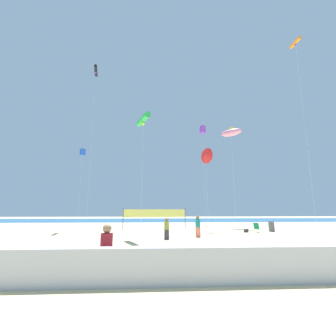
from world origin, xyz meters
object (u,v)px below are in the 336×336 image
at_px(folding_beach_chair, 257,227).
at_px(kite_pink_inflatable, 231,133).
at_px(beachgoer_teal_shirt, 198,226).
at_px(beachgoer_olive_shirt, 167,228).
at_px(volleyball_net, 155,214).
at_px(kite_orange_tube, 295,44).
at_px(mother_figure, 106,249).
at_px(kite_black_tube, 96,71).
at_px(trash_barrel, 272,226).
at_px(beach_handbag, 246,231).
at_px(kite_red_delta, 206,156).
at_px(toddler_figure, 125,265).
at_px(kite_green_tube, 143,120).
at_px(kite_violet_box, 203,130).
at_px(kite_blue_box, 83,152).

distance_m(folding_beach_chair, kite_pink_inflatable, 13.57).
height_order(beachgoer_teal_shirt, beachgoer_olive_shirt, beachgoer_teal_shirt).
xyz_separation_m(volleyball_net, kite_orange_tube, (15.08, -6.37, 18.34)).
bearing_deg(mother_figure, kite_black_tube, 82.42).
distance_m(folding_beach_chair, trash_barrel, 2.02).
height_order(mother_figure, beach_handbag, mother_figure).
height_order(kite_black_tube, kite_red_delta, kite_black_tube).
distance_m(toddler_figure, trash_barrel, 19.76).
bearing_deg(beach_handbag, volleyball_net, 147.36).
height_order(beachgoer_teal_shirt, kite_green_tube, kite_green_tube).
height_order(trash_barrel, kite_pink_inflatable, kite_pink_inflatable).
distance_m(beachgoer_teal_shirt, kite_black_tube, 23.74).
height_order(toddler_figure, kite_black_tube, kite_black_tube).
height_order(toddler_figure, kite_red_delta, kite_red_delta).
xyz_separation_m(mother_figure, kite_pink_inflatable, (11.67, 21.04, 11.40)).
bearing_deg(kite_red_delta, beachgoer_olive_shirt, -125.60).
height_order(folding_beach_chair, kite_green_tube, kite_green_tube).
bearing_deg(kite_violet_box, kite_red_delta, -101.07).
xyz_separation_m(folding_beach_chair, kite_violet_box, (-2.32, 11.95, 14.06)).
height_order(toddler_figure, beachgoer_teal_shirt, beachgoer_teal_shirt).
bearing_deg(kite_red_delta, kite_violet_box, 78.93).
height_order(folding_beach_chair, kite_black_tube, kite_black_tube).
xyz_separation_m(volleyball_net, kite_black_tube, (-7.88, -0.15, 18.17)).
xyz_separation_m(mother_figure, beach_handbag, (10.27, 14.46, -0.72)).
relative_size(beachgoer_olive_shirt, kite_pink_inflatable, 0.12).
distance_m(kite_orange_tube, kite_green_tube, 19.47).
distance_m(toddler_figure, kite_orange_tube, 28.78).
bearing_deg(kite_black_tube, beach_handbag, -18.06).
relative_size(beach_handbag, kite_blue_box, 0.04).
bearing_deg(volleyball_net, kite_green_tube, -97.06).
bearing_deg(kite_green_tube, folding_beach_chair, 18.48).
height_order(mother_figure, trash_barrel, mother_figure).
xyz_separation_m(trash_barrel, kite_green_tube, (-12.69, -4.43, 9.10)).
xyz_separation_m(volleyball_net, beach_handbag, (8.65, -5.54, -1.47)).
xyz_separation_m(mother_figure, folding_beach_chair, (11.31, 14.37, -0.41)).
bearing_deg(trash_barrel, beachgoer_olive_shirt, -152.24).
relative_size(beachgoer_teal_shirt, trash_barrel, 1.67).
bearing_deg(toddler_figure, kite_green_tube, 92.58).
relative_size(mother_figure, beachgoer_teal_shirt, 1.00).
relative_size(beachgoer_olive_shirt, kite_violet_box, 0.10).
distance_m(mother_figure, beachgoer_olive_shirt, 9.82).
height_order(mother_figure, volleyball_net, volleyball_net).
bearing_deg(trash_barrel, mother_figure, -130.92).
bearing_deg(beachgoer_teal_shirt, kite_red_delta, -161.73).
relative_size(trash_barrel, beach_handbag, 2.54).
xyz_separation_m(beach_handbag, kite_orange_tube, (6.43, -0.83, 19.81)).
bearing_deg(kite_violet_box, kite_green_tube, -118.68).
distance_m(trash_barrel, beach_handbag, 3.00).
height_order(kite_violet_box, kite_pink_inflatable, kite_violet_box).
height_order(mother_figure, kite_pink_inflatable, kite_pink_inflatable).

